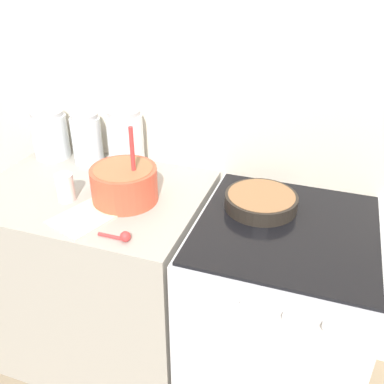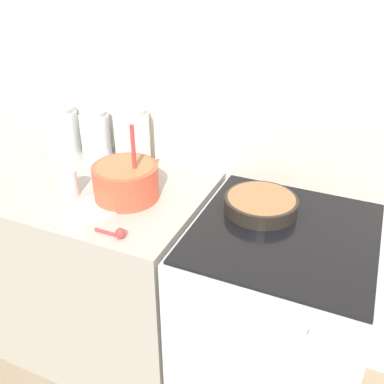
{
  "view_description": "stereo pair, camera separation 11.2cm",
  "coord_description": "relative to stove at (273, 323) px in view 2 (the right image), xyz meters",
  "views": [
    {
      "loc": [
        0.42,
        -0.94,
        1.72
      ],
      "look_at": [
        -0.03,
        0.36,
        0.93
      ],
      "focal_mm": 40.0,
      "sensor_mm": 36.0,
      "label": 1
    },
    {
      "loc": [
        0.53,
        -0.9,
        1.72
      ],
      "look_at": [
        -0.03,
        0.36,
        0.93
      ],
      "focal_mm": 40.0,
      "sensor_mm": 36.0,
      "label": 2
    }
  ],
  "objects": [
    {
      "name": "measuring_spoon",
      "position": [
        -0.5,
        -0.26,
        0.46
      ],
      "size": [
        0.12,
        0.04,
        0.04
      ],
      "color": "red",
      "rests_on": "countertop_cabinet"
    },
    {
      "name": "mixing_bowl",
      "position": [
        -0.61,
        -0.02,
        0.52
      ],
      "size": [
        0.25,
        0.25,
        0.3
      ],
      "color": "#D84C33",
      "rests_on": "countertop_cabinet"
    },
    {
      "name": "recipe_page",
      "position": [
        -0.69,
        -0.19,
        0.44
      ],
      "size": [
        0.24,
        0.27,
        0.01
      ],
      "color": "beige",
      "rests_on": "countertop_cabinet"
    },
    {
      "name": "baking_pan",
      "position": [
        -0.11,
        0.09,
        0.47
      ],
      "size": [
        0.27,
        0.27,
        0.06
      ],
      "color": "black",
      "rests_on": "stove"
    },
    {
      "name": "stove",
      "position": [
        0.0,
        0.0,
        0.0
      ],
      "size": [
        0.63,
        0.67,
        0.88
      ],
      "color": "silver",
      "rests_on": "ground_plane"
    },
    {
      "name": "countertop_cabinet",
      "position": [
        -0.78,
        0.0,
        0.0
      ],
      "size": [
        0.89,
        0.66,
        0.88
      ],
      "color": "#9E998E",
      "rests_on": "ground_plane"
    },
    {
      "name": "storage_jar_left",
      "position": [
        -1.11,
        0.23,
        0.53
      ],
      "size": [
        0.16,
        0.16,
        0.22
      ],
      "color": "silver",
      "rests_on": "countertop_cabinet"
    },
    {
      "name": "wall_back",
      "position": [
        -0.33,
        0.35,
        0.76
      ],
      "size": [
        4.78,
        0.05,
        2.4
      ],
      "color": "beige",
      "rests_on": "ground_plane"
    },
    {
      "name": "storage_jar_middle",
      "position": [
        -0.92,
        0.23,
        0.54
      ],
      "size": [
        0.13,
        0.13,
        0.23
      ],
      "color": "silver",
      "rests_on": "countertop_cabinet"
    },
    {
      "name": "storage_jar_right",
      "position": [
        -0.73,
        0.23,
        0.55
      ],
      "size": [
        0.15,
        0.15,
        0.26
      ],
      "color": "silver",
      "rests_on": "countertop_cabinet"
    },
    {
      "name": "tin_can",
      "position": [
        -0.82,
        -0.1,
        0.49
      ],
      "size": [
        0.07,
        0.07,
        0.11
      ],
      "color": "silver",
      "rests_on": "countertop_cabinet"
    }
  ]
}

